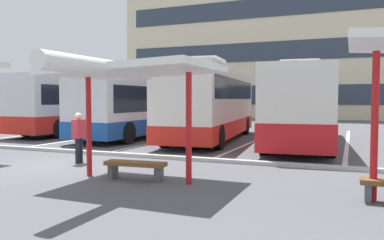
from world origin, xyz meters
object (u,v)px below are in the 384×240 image
(coach_bus_2, at_px, (212,103))
(waiting_passenger_3, at_px, (79,134))
(coach_bus_3, at_px, (301,108))
(bench_2, at_px, (135,166))
(coach_bus_1, at_px, (150,106))
(waiting_shelter_2, at_px, (130,72))
(coach_bus_0, at_px, (86,105))

(coach_bus_2, height_order, waiting_passenger_3, coach_bus_2)
(coach_bus_3, bearing_deg, coach_bus_2, -178.80)
(bench_2, bearing_deg, waiting_passenger_3, 152.58)
(bench_2, bearing_deg, coach_bus_1, 116.81)
(coach_bus_1, height_order, waiting_shelter_2, coach_bus_1)
(coach_bus_3, bearing_deg, waiting_passenger_3, -124.96)
(coach_bus_2, bearing_deg, waiting_passenger_3, -100.65)
(coach_bus_2, bearing_deg, coach_bus_1, 167.64)
(coach_bus_2, distance_m, coach_bus_3, 4.20)
(bench_2, bearing_deg, coach_bus_0, 132.08)
(waiting_shelter_2, xyz_separation_m, waiting_passenger_3, (-2.92, 1.74, -1.73))
(waiting_shelter_2, relative_size, waiting_passenger_3, 2.98)
(bench_2, distance_m, waiting_passenger_3, 3.33)
(coach_bus_0, relative_size, bench_2, 6.52)
(coach_bus_3, xyz_separation_m, bench_2, (-2.79, -9.68, -1.28))
(bench_2, relative_size, waiting_passenger_3, 1.00)
(coach_bus_2, height_order, bench_2, coach_bus_2)
(coach_bus_1, xyz_separation_m, coach_bus_2, (3.88, -0.85, 0.18))
(coach_bus_2, distance_m, waiting_shelter_2, 9.96)
(coach_bus_2, relative_size, coach_bus_3, 0.90)
(coach_bus_0, relative_size, waiting_shelter_2, 2.20)
(waiting_passenger_3, bearing_deg, coach_bus_2, 79.35)
(coach_bus_0, distance_m, coach_bus_2, 8.47)
(coach_bus_2, relative_size, bench_2, 6.64)
(coach_bus_0, bearing_deg, waiting_passenger_3, -53.63)
(coach_bus_3, xyz_separation_m, waiting_shelter_2, (-2.79, -9.91, 1.02))
(coach_bus_1, bearing_deg, coach_bus_0, 175.10)
(coach_bus_0, xyz_separation_m, waiting_shelter_2, (9.78, -11.06, 0.97))
(coach_bus_3, height_order, waiting_shelter_2, coach_bus_3)
(bench_2, xyz_separation_m, waiting_passenger_3, (-2.92, 1.51, 0.56))
(coach_bus_2, xyz_separation_m, coach_bus_3, (4.19, 0.09, -0.18))
(bench_2, height_order, waiting_passenger_3, waiting_passenger_3)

